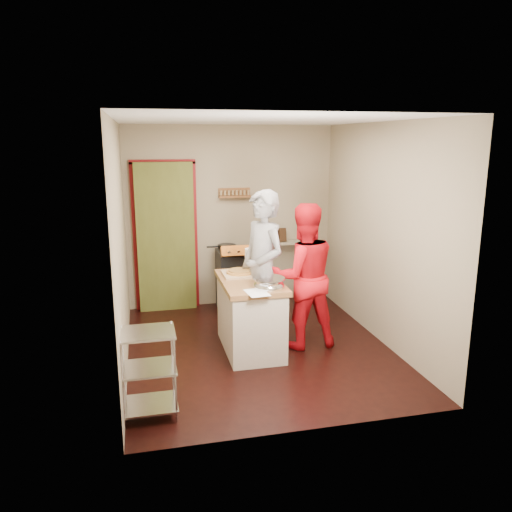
{
  "coord_description": "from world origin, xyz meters",
  "views": [
    {
      "loc": [
        -1.28,
        -5.33,
        2.4
      ],
      "look_at": [
        -0.03,
        0.0,
        1.12
      ],
      "focal_mm": 35.0,
      "sensor_mm": 36.0,
      "label": 1
    }
  ],
  "objects_px": {
    "wire_shelving": "(149,369)",
    "island": "(251,312)",
    "person_red": "(303,276)",
    "stove": "(239,279)",
    "person_stripe": "(263,271)"
  },
  "relations": [
    {
      "from": "wire_shelving",
      "to": "person_stripe",
      "type": "height_order",
      "value": "person_stripe"
    },
    {
      "from": "stove",
      "to": "wire_shelving",
      "type": "distance_m",
      "value": 2.94
    },
    {
      "from": "person_red",
      "to": "person_stripe",
      "type": "bearing_deg",
      "value": -10.01
    },
    {
      "from": "stove",
      "to": "wire_shelving",
      "type": "height_order",
      "value": "stove"
    },
    {
      "from": "stove",
      "to": "person_red",
      "type": "height_order",
      "value": "person_red"
    },
    {
      "from": "person_stripe",
      "to": "stove",
      "type": "bearing_deg",
      "value": 158.69
    },
    {
      "from": "stove",
      "to": "person_red",
      "type": "bearing_deg",
      "value": -71.77
    },
    {
      "from": "person_stripe",
      "to": "person_red",
      "type": "height_order",
      "value": "person_stripe"
    },
    {
      "from": "stove",
      "to": "island",
      "type": "height_order",
      "value": "island"
    },
    {
      "from": "stove",
      "to": "person_stripe",
      "type": "distance_m",
      "value": 1.45
    },
    {
      "from": "wire_shelving",
      "to": "island",
      "type": "distance_m",
      "value": 1.69
    },
    {
      "from": "stove",
      "to": "person_red",
      "type": "distance_m",
      "value": 1.57
    },
    {
      "from": "person_stripe",
      "to": "person_red",
      "type": "relative_size",
      "value": 1.09
    },
    {
      "from": "wire_shelving",
      "to": "person_red",
      "type": "relative_size",
      "value": 0.47
    },
    {
      "from": "island",
      "to": "person_stripe",
      "type": "xyz_separation_m",
      "value": [
        0.15,
        0.05,
        0.48
      ]
    }
  ]
}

